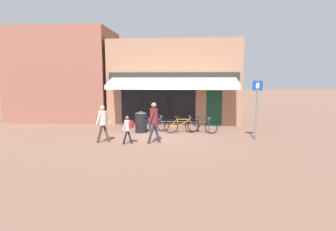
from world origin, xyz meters
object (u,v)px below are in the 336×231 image
object	(u,v)px
bicycle_blue	(153,125)
parking_sign	(257,104)
bicycle_black	(202,126)
pedestrian_second_adult	(103,120)
bicycle_orange	(181,126)
pedestrian_child	(128,126)
pedestrian_adult	(154,118)
litter_bin	(141,122)

from	to	relation	value
bicycle_blue	parking_sign	xyz separation A→B (m)	(4.89, -1.45, 1.28)
bicycle_black	pedestrian_second_adult	xyz separation A→B (m)	(-4.40, -2.51, 0.62)
bicycle_orange	pedestrian_child	bearing A→B (deg)	-142.92
bicycle_black	pedestrian_second_adult	bearing A→B (deg)	-125.43
pedestrian_adult	bicycle_blue	bearing A→B (deg)	-87.73
pedestrian_child	parking_sign	size ratio (longest dim) A/B	0.44
pedestrian_second_adult	litter_bin	xyz separation A→B (m)	(1.23, 2.37, -0.42)
bicycle_blue	pedestrian_second_adult	xyz separation A→B (m)	(-1.87, -2.49, 0.60)
pedestrian_adult	parking_sign	size ratio (longest dim) A/B	0.65
parking_sign	bicycle_blue	bearing A→B (deg)	163.44
bicycle_orange	litter_bin	world-z (taller)	litter_bin
bicycle_orange	pedestrian_child	xyz separation A→B (m)	(-2.18, -2.59, 0.37)
bicycle_blue	litter_bin	size ratio (longest dim) A/B	1.48
bicycle_blue	pedestrian_second_adult	distance (m)	3.17
bicycle_orange	pedestrian_child	size ratio (longest dim) A/B	1.48
bicycle_blue	pedestrian_second_adult	size ratio (longest dim) A/B	1.01
bicycle_black	pedestrian_adult	distance (m)	3.35
bicycle_black	pedestrian_child	size ratio (longest dim) A/B	1.26
bicycle_blue	litter_bin	bearing A→B (deg)	163.38
bicycle_orange	bicycle_black	world-z (taller)	bicycle_orange
pedestrian_adult	parking_sign	world-z (taller)	parking_sign
pedestrian_second_adult	parking_sign	xyz separation A→B (m)	(6.76, 1.04, 0.68)
bicycle_orange	pedestrian_adult	bearing A→B (deg)	-128.72
bicycle_blue	pedestrian_adult	world-z (taller)	pedestrian_adult
pedestrian_second_adult	parking_sign	bearing A→B (deg)	-166.19
bicycle_orange	pedestrian_second_adult	distance (m)	4.13
bicycle_black	pedestrian_second_adult	size ratio (longest dim) A/B	0.94
pedestrian_child	parking_sign	world-z (taller)	parking_sign
litter_bin	pedestrian_adult	bearing A→B (deg)	-66.60
pedestrian_adult	pedestrian_second_adult	xyz separation A→B (m)	(-2.24, -0.05, -0.10)
pedestrian_adult	pedestrian_child	distance (m)	1.15
bicycle_orange	bicycle_black	bearing A→B (deg)	-4.14
pedestrian_child	litter_bin	xyz separation A→B (m)	(0.06, 2.62, -0.20)
litter_bin	bicycle_black	bearing A→B (deg)	2.53
bicycle_blue	pedestrian_child	world-z (taller)	pedestrian_child
bicycle_black	parking_sign	distance (m)	3.07
bicycle_orange	pedestrian_second_adult	world-z (taller)	pedestrian_second_adult
pedestrian_child	pedestrian_second_adult	bearing A→B (deg)	-7.34
bicycle_blue	litter_bin	world-z (taller)	litter_bin
bicycle_black	pedestrian_child	bearing A→B (deg)	-114.67
pedestrian_second_adult	bicycle_orange	bearing A→B (deg)	-139.89
bicycle_black	pedestrian_adult	xyz separation A→B (m)	(-2.16, -2.46, 0.71)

